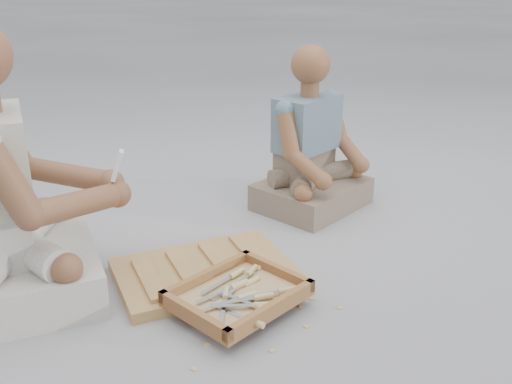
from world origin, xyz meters
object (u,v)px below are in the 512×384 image
carved_panel (204,271)px  companion (311,156)px  craftsman (14,208)px  tool_tray (238,295)px

carved_panel → companion: bearing=27.8°
carved_panel → craftsman: 0.74m
carved_panel → craftsman: (-0.63, 0.23, 0.32)m
craftsman → companion: size_ratio=1.23×
tool_tray → craftsman: size_ratio=0.52×
carved_panel → tool_tray: bearing=-88.1°
craftsman → tool_tray: bearing=57.2°
carved_panel → tool_tray: (0.01, -0.28, 0.04)m
carved_panel → companion: companion is taller
carved_panel → craftsman: bearing=160.4°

